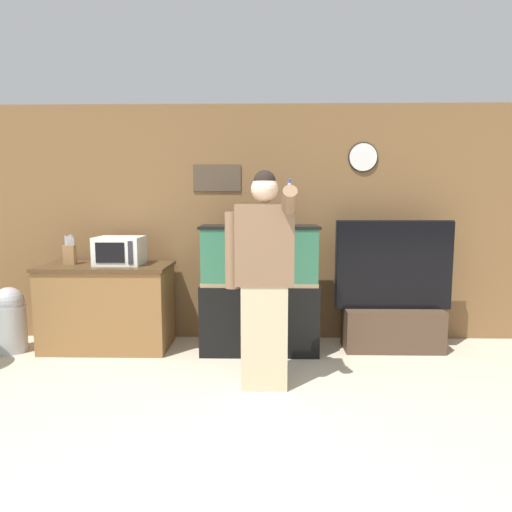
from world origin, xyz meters
TOP-DOWN VIEW (x-y plane):
  - ground_plane at (0.00, 0.00)m, footprint 18.00×18.00m
  - wall_back_paneled at (0.00, 2.98)m, footprint 10.00×0.08m
  - counter_island at (-1.44, 2.55)m, footprint 1.33×0.69m
  - microwave at (-1.30, 2.57)m, footprint 0.47×0.40m
  - knife_block at (-1.83, 2.57)m, footprint 0.12×0.09m
  - aquarium_on_stand at (0.17, 2.46)m, footprint 1.20×0.47m
  - tv_on_stand at (1.56, 2.56)m, footprint 1.21×0.40m
  - person_standing at (0.21, 1.54)m, footprint 0.57×0.43m
  - trash_bin at (-2.41, 2.40)m, footprint 0.32×0.32m

SIDE VIEW (x-z plane):
  - ground_plane at x=0.00m, z-range 0.00..0.00m
  - trash_bin at x=-2.41m, z-range 0.01..0.68m
  - tv_on_stand at x=1.56m, z-range -0.28..1.08m
  - counter_island at x=-1.44m, z-range 0.00..0.90m
  - aquarium_on_stand at x=0.17m, z-range 0.00..1.31m
  - person_standing at x=0.21m, z-range 0.04..1.84m
  - knife_block at x=-1.83m, z-range 0.85..1.16m
  - microwave at x=-1.30m, z-range 0.89..1.19m
  - wall_back_paneled at x=0.00m, z-range 0.00..2.60m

